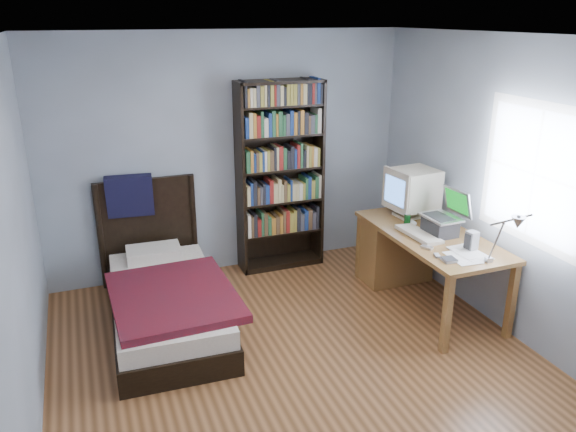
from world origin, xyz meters
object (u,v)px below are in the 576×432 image
(keyboard, at_px, (419,234))
(bed, at_px, (165,296))
(speaker, at_px, (472,241))
(soda_can, at_px, (407,220))
(desk, at_px, (403,247))
(bookshelf, at_px, (280,177))
(crt_monitor, at_px, (412,190))
(desk_lamp, at_px, (514,227))
(laptop, at_px, (442,222))

(keyboard, relative_size, bed, 0.24)
(speaker, bearing_deg, soda_can, 96.51)
(desk, bearing_deg, speaker, -83.90)
(bookshelf, xyz_separation_m, bed, (-1.40, -0.80, -0.75))
(soda_can, bearing_deg, desk, 62.59)
(crt_monitor, height_order, soda_can, crt_monitor)
(crt_monitor, bearing_deg, desk_lamp, -94.07)
(crt_monitor, bearing_deg, laptop, -90.84)
(laptop, relative_size, speaker, 2.51)
(soda_can, bearing_deg, bookshelf, 129.82)
(desk, distance_m, soda_can, 0.42)
(keyboard, bearing_deg, speaker, -64.31)
(laptop, xyz_separation_m, bookshelf, (-1.06, 1.40, 0.17))
(desk_lamp, height_order, soda_can, desk_lamp)
(desk, bearing_deg, crt_monitor, 21.95)
(laptop, relative_size, desk_lamp, 0.78)
(laptop, relative_size, keyboard, 0.86)
(crt_monitor, height_order, keyboard, crt_monitor)
(laptop, height_order, bookshelf, bookshelf)
(laptop, distance_m, bed, 2.60)
(crt_monitor, relative_size, keyboard, 0.99)
(desk, xyz_separation_m, crt_monitor, (0.08, 0.03, 0.59))
(laptop, height_order, speaker, laptop)
(desk_lamp, relative_size, soda_can, 4.91)
(keyboard, height_order, soda_can, soda_can)
(laptop, height_order, desk_lamp, desk_lamp)
(laptop, relative_size, bookshelf, 0.21)
(crt_monitor, relative_size, speaker, 2.89)
(bed, bearing_deg, crt_monitor, -1.79)
(desk, distance_m, bookshelf, 1.47)
(desk_lamp, distance_m, speaker, 0.69)
(bed, bearing_deg, speaker, -21.92)
(desk, distance_m, laptop, 0.66)
(bookshelf, bearing_deg, desk_lamp, -67.92)
(keyboard, height_order, speaker, speaker)
(bookshelf, bearing_deg, laptop, -52.84)
(crt_monitor, bearing_deg, soda_can, -129.19)
(desk_lamp, bearing_deg, bed, 146.24)
(keyboard, xyz_separation_m, bed, (-2.24, 0.57, -0.49))
(soda_can, height_order, bookshelf, bookshelf)
(crt_monitor, xyz_separation_m, speaker, (0.02, -0.92, -0.19))
(bookshelf, bearing_deg, keyboard, -58.16)
(desk, xyz_separation_m, bookshelf, (-0.99, 0.90, 0.60))
(desk, xyz_separation_m, soda_can, (-0.09, -0.18, 0.37))
(speaker, bearing_deg, laptop, 85.57)
(laptop, bearing_deg, desk, 98.02)
(speaker, height_order, bed, bed)
(laptop, distance_m, desk_lamp, 1.03)
(desk_lamp, bearing_deg, laptop, 84.18)
(desk, relative_size, speaker, 9.49)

